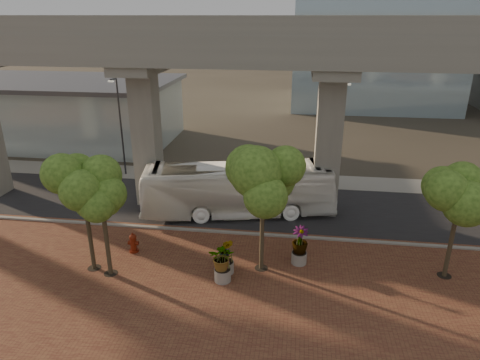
# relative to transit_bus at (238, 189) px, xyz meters

# --- Properties ---
(ground) EXTENTS (160.00, 160.00, 0.00)m
(ground) POSITION_rel_transit_bus_xyz_m (-0.36, -0.89, -1.75)
(ground) COLOR #353026
(ground) RESTS_ON ground
(brick_plaza) EXTENTS (70.00, 13.00, 0.06)m
(brick_plaza) POSITION_rel_transit_bus_xyz_m (-0.36, -8.89, -1.72)
(brick_plaza) COLOR brown
(brick_plaza) RESTS_ON ground
(asphalt_road) EXTENTS (90.00, 8.00, 0.04)m
(asphalt_road) POSITION_rel_transit_bus_xyz_m (-0.36, 1.11, -1.73)
(asphalt_road) COLOR black
(asphalt_road) RESTS_ON ground
(curb_strip) EXTENTS (70.00, 0.25, 0.16)m
(curb_strip) POSITION_rel_transit_bus_xyz_m (-0.36, -2.89, -1.67)
(curb_strip) COLOR gray
(curb_strip) RESTS_ON ground
(far_sidewalk) EXTENTS (90.00, 3.00, 0.06)m
(far_sidewalk) POSITION_rel_transit_bus_xyz_m (-0.36, 6.61, -1.72)
(far_sidewalk) COLOR gray
(far_sidewalk) RESTS_ON ground
(transit_viaduct) EXTENTS (72.00, 5.60, 12.40)m
(transit_viaduct) POSITION_rel_transit_bus_xyz_m (-0.36, 1.11, 5.53)
(transit_viaduct) COLOR gray
(transit_viaduct) RESTS_ON ground
(station_pavilion) EXTENTS (23.00, 13.00, 6.30)m
(station_pavilion) POSITION_rel_transit_bus_xyz_m (-20.36, 15.11, 1.46)
(station_pavilion) COLOR #ABBFC4
(station_pavilion) RESTS_ON ground
(transit_bus) EXTENTS (12.91, 5.43, 3.51)m
(transit_bus) POSITION_rel_transit_bus_xyz_m (0.00, 0.00, 0.00)
(transit_bus) COLOR white
(transit_bus) RESTS_ON ground
(fire_hydrant) EXTENTS (0.58, 0.52, 1.15)m
(fire_hydrant) POSITION_rel_transit_bus_xyz_m (-5.07, -5.75, -1.14)
(fire_hydrant) COLOR maroon
(fire_hydrant) RESTS_ON ground
(planter_front) EXTENTS (1.86, 1.86, 2.05)m
(planter_front) POSITION_rel_transit_bus_xyz_m (0.34, -7.81, -0.45)
(planter_front) COLOR gray
(planter_front) RESTS_ON ground
(planter_right) EXTENTS (1.99, 1.99, 2.13)m
(planter_right) POSITION_rel_transit_bus_xyz_m (4.09, -5.68, -0.40)
(planter_right) COLOR gray
(planter_right) RESTS_ON ground
(planter_left) EXTENTS (1.79, 1.79, 1.97)m
(planter_left) POSITION_rel_transit_bus_xyz_m (0.38, -7.08, -0.50)
(planter_left) COLOR gray
(planter_left) RESTS_ON ground
(street_tree_far_west) EXTENTS (3.93, 3.93, 6.59)m
(street_tree_far_west) POSITION_rel_transit_bus_xyz_m (-6.53, -7.63, 3.09)
(street_tree_far_west) COLOR #4D402C
(street_tree_far_west) RESTS_ON ground
(street_tree_near_west) EXTENTS (3.00, 3.00, 5.66)m
(street_tree_near_west) POSITION_rel_transit_bus_xyz_m (-5.46, -7.99, 2.58)
(street_tree_near_west) COLOR #4D402C
(street_tree_near_west) RESTS_ON ground
(street_tree_near_east) EXTENTS (3.96, 3.96, 6.78)m
(street_tree_near_east) POSITION_rel_transit_bus_xyz_m (2.14, -6.44, 3.27)
(street_tree_near_east) COLOR #4D402C
(street_tree_near_east) RESTS_ON ground
(street_tree_far_east) EXTENTS (3.72, 3.72, 6.33)m
(street_tree_far_east) POSITION_rel_transit_bus_xyz_m (11.43, -5.86, 2.92)
(street_tree_far_east) COLOR #4D402C
(street_tree_far_east) RESTS_ON ground
(streetlamp_west) EXTENTS (0.39, 1.15, 7.92)m
(streetlamp_west) POSITION_rel_transit_bus_xyz_m (-10.31, 6.00, 2.87)
(streetlamp_west) COLOR #2F2F34
(streetlamp_west) RESTS_ON ground
(streetlamp_east) EXTENTS (0.40, 1.17, 8.09)m
(streetlamp_east) POSITION_rel_transit_bus_xyz_m (6.96, 5.82, 2.97)
(streetlamp_east) COLOR #323338
(streetlamp_east) RESTS_ON ground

